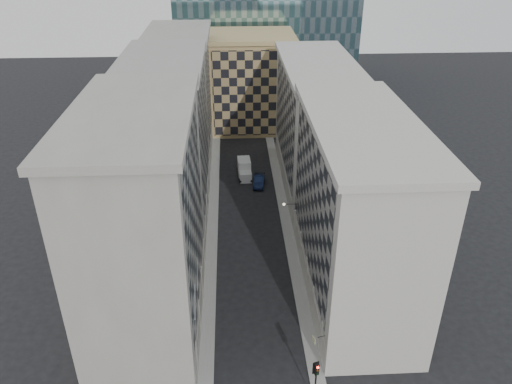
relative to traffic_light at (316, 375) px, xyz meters
name	(u,v)px	position (x,y,z in m)	size (l,w,h in m)	color
sidewalk_west	(213,222)	(-9.80, 30.76, -3.43)	(1.50, 100.00, 0.15)	gray
sidewalk_east	(286,220)	(0.70, 30.76, -3.43)	(1.50, 100.00, 0.15)	gray
bldg_left_a	(145,225)	(-15.43, 11.76, 8.32)	(10.80, 22.80, 23.70)	gray
bldg_left_b	(169,142)	(-15.43, 33.76, 7.82)	(10.80, 22.80, 22.70)	gray
bldg_left_c	(182,96)	(-15.43, 55.76, 7.32)	(10.80, 22.80, 21.70)	gray
bldg_right_a	(355,211)	(6.33, 15.76, 6.81)	(10.80, 26.80, 20.70)	beige
bldg_right_b	(316,125)	(6.34, 42.76, 6.34)	(10.80, 28.80, 19.70)	beige
tan_block	(251,81)	(-2.55, 68.66, 5.93)	(16.80, 14.80, 18.80)	tan
flagpoles_left	(196,287)	(-10.45, 6.76, 4.49)	(0.10, 6.33, 2.33)	gray
bracket_lamp	(285,204)	(-0.17, 24.76, 2.69)	(1.98, 0.36, 0.36)	black
traffic_light	(316,375)	(0.00, 0.00, 0.00)	(0.57, 0.56, 4.69)	black
box_truck	(244,170)	(-4.78, 45.24, -2.29)	(2.34, 5.20, 2.79)	silver
dark_car	(259,181)	(-2.50, 41.94, -2.72)	(1.66, 4.75, 1.57)	#101B3C
shop_sign	(315,339)	(0.42, 3.76, 0.33)	(1.18, 0.63, 0.72)	black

